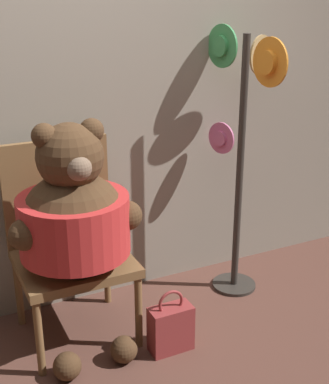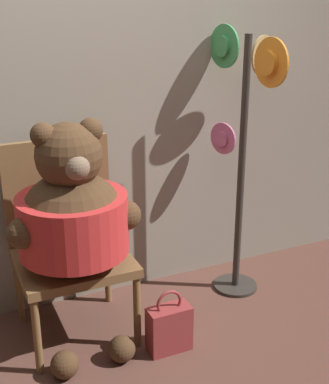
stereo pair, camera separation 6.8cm
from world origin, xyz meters
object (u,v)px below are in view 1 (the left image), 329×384
object	(u,v)px
teddy_bear	(74,218)
chair	(67,237)
handbag_on_ground	(171,328)
hat_display_rack	(243,134)

from	to	relation	value
teddy_bear	chair	bearing A→B (deg)	87.79
teddy_bear	handbag_on_ground	bearing A→B (deg)	-31.95
teddy_bear	handbag_on_ground	world-z (taller)	teddy_bear
hat_display_rack	handbag_on_ground	world-z (taller)	hat_display_rack
chair	handbag_on_ground	world-z (taller)	chair
hat_display_rack	handbag_on_ground	distance (m)	1.19
teddy_bear	handbag_on_ground	size ratio (longest dim) A/B	3.44
chair	hat_display_rack	xyz separation A→B (m)	(1.08, -0.03, 0.46)
teddy_bear	hat_display_rack	world-z (taller)	hat_display_rack
chair	teddy_bear	size ratio (longest dim) A/B	0.86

